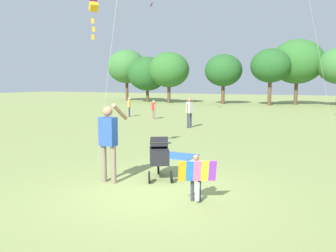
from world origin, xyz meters
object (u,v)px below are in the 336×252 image
kite_adult_black (94,4)px  person_red_shirt (129,105)px  person_adult_flyer (108,137)px  person_kid_running (154,108)px  stroller (159,154)px  person_sitting_far (189,110)px  child_with_butterfly_kite (196,173)px  picnic_blanket (176,156)px

kite_adult_black → person_red_shirt: (-6.24, 12.20, -3.73)m
person_adult_flyer → person_red_shirt: 15.76m
kite_adult_black → person_kid_running: bearing=109.2°
stroller → person_sitting_far: size_ratio=0.71×
person_adult_flyer → person_sitting_far: (-1.87, 10.01, -0.17)m
person_adult_flyer → person_kid_running: bearing=112.7°
person_kid_running → kite_adult_black: bearing=-70.8°
child_with_butterfly_kite → person_sitting_far: (-4.19, 10.42, 0.34)m
kite_adult_black → person_sitting_far: (-0.42, 8.46, -3.58)m
person_adult_flyer → kite_adult_black: size_ratio=0.39×
person_adult_flyer → person_red_shirt: size_ratio=1.44×
person_red_shirt → kite_adult_black: bearing=-62.9°
stroller → picnic_blanket: stroller is taller
person_adult_flyer → picnic_blanket: (0.24, 3.37, -1.07)m
person_red_shirt → picnic_blanket: size_ratio=1.02×
person_adult_flyer → kite_adult_black: bearing=133.1°
person_sitting_far → person_kid_running: (-3.57, 2.98, -0.21)m
person_adult_flyer → person_red_shirt: person_adult_flyer is taller
kite_adult_black → stroller: bearing=-17.6°
person_adult_flyer → person_sitting_far: size_ratio=1.21×
person_red_shirt → person_sitting_far: size_ratio=0.84×
person_adult_flyer → picnic_blanket: size_ratio=1.48×
person_sitting_far → kite_adult_black: bearing=-87.1°
stroller → person_sitting_far: bearing=106.9°
person_adult_flyer → child_with_butterfly_kite: bearing=-10.0°
stroller → kite_adult_black: size_ratio=0.23×
kite_adult_black → person_kid_running: 12.69m
child_with_butterfly_kite → stroller: (-1.40, 1.21, 0.04)m
person_red_shirt → person_kid_running: 2.38m
person_kid_running → stroller: bearing=-62.4°
person_red_shirt → person_kid_running: size_ratio=1.09×
person_sitting_far → picnic_blanket: size_ratio=1.22×
person_red_shirt → picnic_blanket: (7.93, -10.39, -0.75)m
stroller → picnic_blanket: (-0.67, 2.56, -0.60)m
stroller → person_adult_flyer: bearing=-138.7°
stroller → person_sitting_far: person_sitting_far is taller
child_with_butterfly_kite → person_kid_running: 15.49m
child_with_butterfly_kite → kite_adult_black: (-3.77, 1.96, 3.92)m
person_kid_running → person_adult_flyer: bearing=-67.3°
kite_adult_black → person_sitting_far: bearing=92.9°
stroller → person_red_shirt: person_red_shirt is taller
person_adult_flyer → person_sitting_far: 10.19m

